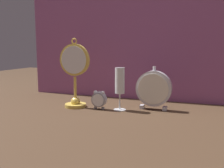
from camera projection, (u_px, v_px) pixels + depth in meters
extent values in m
plane|color=#422D1E|center=(106.00, 111.00, 1.17)|extent=(4.00, 4.00, 0.00)
cube|color=#8E4C7F|center=(127.00, 43.00, 1.43)|extent=(1.23, 0.01, 0.64)
cylinder|color=gold|center=(76.00, 105.00, 1.26)|extent=(0.11, 0.11, 0.02)
sphere|color=gold|center=(75.00, 102.00, 1.25)|extent=(0.05, 0.05, 0.05)
cylinder|color=gold|center=(75.00, 90.00, 1.24)|extent=(0.01, 0.01, 0.14)
cylinder|color=gold|center=(75.00, 60.00, 1.22)|extent=(0.16, 0.02, 0.16)
cylinder|color=silver|center=(74.00, 60.00, 1.21)|extent=(0.14, 0.00, 0.14)
torus|color=gold|center=(74.00, 41.00, 1.21)|extent=(0.03, 0.01, 0.03)
cube|color=gray|center=(95.00, 108.00, 1.21)|extent=(0.01, 0.01, 0.01)
cube|color=gray|center=(103.00, 108.00, 1.20)|extent=(0.01, 0.01, 0.01)
cylinder|color=gray|center=(99.00, 100.00, 1.20)|extent=(0.07, 0.03, 0.07)
cylinder|color=silver|center=(98.00, 100.00, 1.19)|extent=(0.06, 0.00, 0.06)
sphere|color=silver|center=(96.00, 93.00, 1.20)|extent=(0.02, 0.02, 0.02)
sphere|color=silver|center=(103.00, 93.00, 1.19)|extent=(0.02, 0.02, 0.02)
cylinder|color=silver|center=(99.00, 92.00, 1.20)|extent=(0.00, 0.00, 0.01)
cube|color=silver|center=(142.00, 107.00, 1.22)|extent=(0.02, 0.03, 0.02)
cube|color=silver|center=(165.00, 109.00, 1.18)|extent=(0.02, 0.03, 0.02)
cylinder|color=silver|center=(154.00, 88.00, 1.19)|extent=(0.17, 0.04, 0.17)
cylinder|color=silver|center=(153.00, 89.00, 1.17)|extent=(0.14, 0.00, 0.14)
cylinder|color=silver|center=(154.00, 69.00, 1.17)|extent=(0.01, 0.01, 0.02)
cylinder|color=silver|center=(120.00, 109.00, 1.19)|extent=(0.06, 0.06, 0.01)
cylinder|color=silver|center=(120.00, 101.00, 1.19)|extent=(0.01, 0.01, 0.08)
cylinder|color=white|center=(120.00, 81.00, 1.17)|extent=(0.05, 0.05, 0.12)
cylinder|color=beige|center=(120.00, 85.00, 1.17)|extent=(0.04, 0.04, 0.08)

